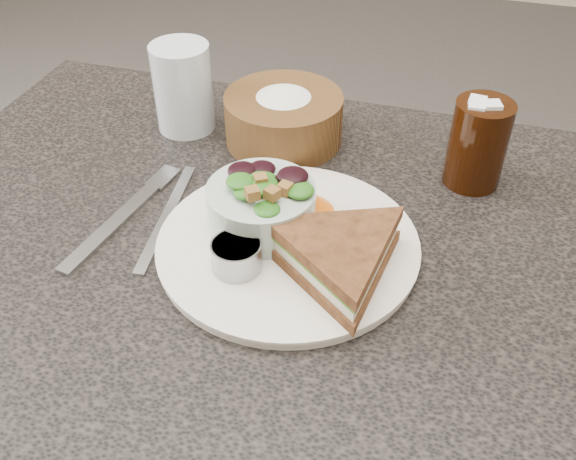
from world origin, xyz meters
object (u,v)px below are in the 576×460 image
Objects in this scene: dressing_ramekin at (237,256)px; salad_bowl at (261,200)px; bread_basket at (284,111)px; water_glass at (183,88)px; dinner_plate at (288,246)px; sandwich at (339,256)px; cola_glass at (479,140)px; dining_table at (281,418)px.

salad_bowl is at bearing 87.73° from dressing_ramekin.
bread_basket reaches higher than dressing_ramekin.
water_glass reaches higher than bread_basket.
dressing_ramekin is 0.33m from water_glass.
sandwich is at bearing -27.56° from dinner_plate.
cola_glass is at bearing 99.08° from sandwich.
water_glass reaches higher than dinner_plate.
sandwich is at bearing 11.70° from dressing_ramekin.
cola_glass reaches higher than salad_bowl.
dinner_plate is at bearing -45.08° from water_glass.
sandwich is at bearing -41.74° from water_glass.
water_glass is (-0.15, -0.00, 0.02)m from bread_basket.
dining_table is 6.01× the size of bread_basket.
water_glass reaches higher than dining_table.
sandwich is (0.08, -0.05, 0.41)m from dining_table.
dinner_plate is 1.62× the size of sandwich.
water_glass is at bearing -178.16° from bread_basket.
salad_bowl is (-0.02, 0.00, 0.42)m from dining_table.
dressing_ramekin is (-0.02, -0.08, 0.40)m from dining_table.
bread_basket is at bearing 96.46° from dressing_ramekin.
sandwich is 0.30m from bread_basket.
bread_basket is (-0.07, 0.23, 0.04)m from dinner_plate.
sandwich is at bearing -32.64° from dining_table.
bread_basket reaches higher than sandwich.
sandwich is 0.39m from water_glass.
dinner_plate is 2.36× the size of water_glass.
dressing_ramekin is at bearing -107.27° from dining_table.
dinner_plate is 2.36× the size of cola_glass.
water_glass is (-0.18, 0.28, 0.03)m from dressing_ramekin.
water_glass is at bearing 122.90° from dressing_ramekin.
water_glass is at bearing 176.85° from cola_glass.
salad_bowl is 0.27m from water_glass.
dining_table is at bearing -44.87° from water_glass.
dressing_ramekin is at bearing -125.91° from dinner_plate.
sandwich reaches higher than dining_table.
salad_bowl is 1.00× the size of water_glass.
cola_glass is (0.23, 0.18, 0.01)m from salad_bowl.
dressing_ramekin is at bearing -92.27° from salad_bowl.
cola_glass reaches higher than dining_table.
bread_basket is at bearing 99.65° from salad_bowl.
cola_glass is at bearing 47.68° from dressing_ramekin.
water_glass is (-0.20, 0.20, 0.44)m from dining_table.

